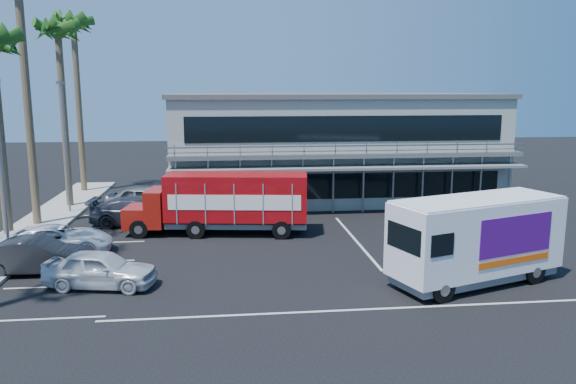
{
  "coord_description": "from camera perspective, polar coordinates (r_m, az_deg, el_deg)",
  "views": [
    {
      "loc": [
        -4.57,
        -24.25,
        7.69
      ],
      "look_at": [
        -1.32,
        4.57,
        2.3
      ],
      "focal_mm": 35.0,
      "sensor_mm": 36.0,
      "label": 1
    }
  ],
  "objects": [
    {
      "name": "white_van",
      "position": [
        23.42,
        18.57,
        -4.51
      ],
      "size": [
        7.48,
        4.62,
        3.46
      ],
      "rotation": [
        0.0,
        0.0,
        0.33
      ],
      "color": "white",
      "rests_on": "ground"
    },
    {
      "name": "light_pole_far",
      "position": [
        36.68,
        -21.72,
        4.8
      ],
      "size": [
        0.5,
        0.25,
        8.09
      ],
      "color": "gray",
      "rests_on": "ground"
    },
    {
      "name": "ground",
      "position": [
        25.85,
        4.07,
        -6.81
      ],
      "size": [
        120.0,
        120.0,
        0.0
      ],
      "primitive_type": "plane",
      "color": "black",
      "rests_on": "ground"
    },
    {
      "name": "parked_car_e",
      "position": [
        36.05,
        -14.18,
        -0.74
      ],
      "size": [
        5.27,
        2.96,
        1.69
      ],
      "primitive_type": "imported",
      "rotation": [
        0.0,
        0.0,
        1.37
      ],
      "color": "gray",
      "rests_on": "ground"
    },
    {
      "name": "red_truck",
      "position": [
        29.93,
        -6.49,
        -0.94
      ],
      "size": [
        9.83,
        3.52,
        3.24
      ],
      "rotation": [
        0.0,
        0.0,
        -0.13
      ],
      "color": "maroon",
      "rests_on": "ground"
    },
    {
      "name": "parked_car_c",
      "position": [
        28.38,
        -22.52,
        -4.53
      ],
      "size": [
        5.38,
        3.0,
        1.42
      ],
      "primitive_type": "imported",
      "rotation": [
        0.0,
        0.0,
        1.7
      ],
      "color": "white",
      "rests_on": "ground"
    },
    {
      "name": "parked_car_b",
      "position": [
        25.9,
        -24.14,
        -5.95
      ],
      "size": [
        4.58,
        1.61,
        1.51
      ],
      "primitive_type": "imported",
      "rotation": [
        0.0,
        0.0,
        1.57
      ],
      "color": "black",
      "rests_on": "ground"
    },
    {
      "name": "palm_f",
      "position": [
        44.19,
        -20.92,
        14.76
      ],
      "size": [
        2.8,
        2.8,
        13.25
      ],
      "color": "brown",
      "rests_on": "ground"
    },
    {
      "name": "curb_strip",
      "position": [
        32.89,
        -24.79,
        -3.84
      ],
      "size": [
        3.0,
        32.0,
        0.16
      ],
      "primitive_type": "cube",
      "color": "#A5A399",
      "rests_on": "ground"
    },
    {
      "name": "parked_car_d",
      "position": [
        32.96,
        -14.9,
        -1.91
      ],
      "size": [
        5.62,
        2.66,
        1.58
      ],
      "primitive_type": "imported",
      "rotation": [
        0.0,
        0.0,
        1.49
      ],
      "color": "#2A2D38",
      "rests_on": "ground"
    },
    {
      "name": "palm_e",
      "position": [
        38.71,
        -22.29,
        14.04
      ],
      "size": [
        2.8,
        2.8,
        12.25
      ],
      "color": "brown",
      "rests_on": "ground"
    },
    {
      "name": "parked_car_a",
      "position": [
        23.25,
        -18.53,
        -7.43
      ],
      "size": [
        4.58,
        2.53,
        1.48
      ],
      "primitive_type": "imported",
      "rotation": [
        0.0,
        0.0,
        1.38
      ],
      "color": "silver",
      "rests_on": "ground"
    },
    {
      "name": "light_pole_near",
      "position": [
        27.21,
        -27.15,
        2.64
      ],
      "size": [
        0.5,
        0.25,
        8.09
      ],
      "color": "gray",
      "rests_on": "ground"
    },
    {
      "name": "building",
      "position": [
        40.12,
        4.48,
        4.72
      ],
      "size": [
        22.4,
        12.0,
        7.3
      ],
      "color": "gray",
      "rests_on": "ground"
    }
  ]
}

